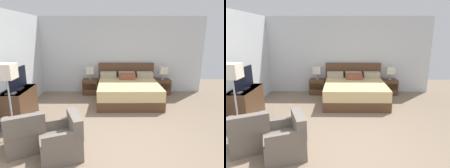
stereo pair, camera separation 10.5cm
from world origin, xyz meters
TOP-DOWN VIEW (x-y plane):
  - ground_plane at (0.00, 0.00)m, footprint 11.78×11.78m
  - wall_back at (0.00, 3.96)m, footprint 6.34×0.06m
  - wall_left at (-2.60, 1.66)m, footprint 0.06×5.73m
  - bed at (0.45, 2.95)m, footprint 1.96×1.99m
  - nightstand_left at (-0.83, 3.66)m, footprint 0.53×0.41m
  - nightstand_right at (1.72, 3.66)m, footprint 0.53×0.41m
  - table_lamp_left at (-0.83, 3.66)m, footprint 0.27×0.27m
  - table_lamp_right at (1.72, 3.66)m, footprint 0.27×0.27m
  - dresser at (-2.31, 1.42)m, footprint 0.48×1.09m
  - tv at (-2.30, 1.41)m, footprint 0.18×0.92m
  - book_red_cover at (-2.31, 1.06)m, footprint 0.20×0.18m
  - armchair_by_window at (-1.69, 0.19)m, footprint 0.92×0.92m
  - armchair_companion at (-0.95, -0.02)m, footprint 0.89×0.89m
  - floor_lamp at (-2.11, 0.59)m, footprint 0.32×0.32m

SIDE VIEW (x-z plane):
  - ground_plane at x=0.00m, z-range 0.00..0.00m
  - nightstand_left at x=-0.83m, z-range 0.00..0.53m
  - nightstand_right at x=1.72m, z-range 0.00..0.53m
  - armchair_by_window at x=-1.69m, z-range -0.10..0.66m
  - armchair_companion at x=-0.95m, z-range -0.10..0.66m
  - bed at x=0.45m, z-range -0.21..0.87m
  - dresser at x=-2.31m, z-range 0.01..0.82m
  - book_red_cover at x=-2.31m, z-range 0.81..0.84m
  - table_lamp_left at x=-0.83m, z-range 0.62..1.07m
  - table_lamp_right at x=1.72m, z-range 0.62..1.07m
  - tv at x=-2.30m, z-range 0.80..1.32m
  - floor_lamp at x=-2.11m, z-range 0.53..2.09m
  - wall_back at x=0.00m, z-range 0.00..2.67m
  - wall_left at x=-2.60m, z-range 0.00..2.67m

